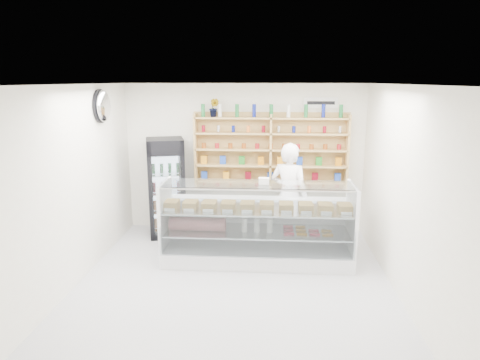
{
  "coord_description": "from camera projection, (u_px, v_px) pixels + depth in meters",
  "views": [
    {
      "loc": [
        0.47,
        -5.52,
        2.85
      ],
      "look_at": [
        0.03,
        0.9,
        1.35
      ],
      "focal_mm": 32.0,
      "sensor_mm": 36.0,
      "label": 1
    }
  ],
  "objects": [
    {
      "name": "wall_sign",
      "position": [
        321.0,
        103.0,
        7.79
      ],
      "size": [
        0.62,
        0.03,
        0.2
      ],
      "primitive_type": "cube",
      "color": "white",
      "rests_on": "back_wall"
    },
    {
      "name": "room",
      "position": [
        233.0,
        191.0,
        5.72
      ],
      "size": [
        5.0,
        5.0,
        5.0
      ],
      "color": "#B5B4B9",
      "rests_on": "ground"
    },
    {
      "name": "security_mirror",
      "position": [
        103.0,
        106.0,
        6.79
      ],
      "size": [
        0.15,
        0.5,
        0.5
      ],
      "primitive_type": "ellipsoid",
      "color": "silver",
      "rests_on": "left_wall"
    },
    {
      "name": "display_counter",
      "position": [
        257.0,
        240.0,
        6.85
      ],
      "size": [
        2.99,
        0.89,
        1.3
      ],
      "color": "white",
      "rests_on": "floor"
    },
    {
      "name": "drinks_cooler",
      "position": [
        166.0,
        187.0,
        7.92
      ],
      "size": [
        0.81,
        0.8,
        1.82
      ],
      "rotation": [
        0.0,
        0.0,
        0.28
      ],
      "color": "black",
      "rests_on": "floor"
    },
    {
      "name": "shop_worker",
      "position": [
        289.0,
        196.0,
        7.35
      ],
      "size": [
        0.79,
        0.67,
        1.83
      ],
      "primitive_type": "imported",
      "rotation": [
        0.0,
        0.0,
        2.72
      ],
      "color": "white",
      "rests_on": "floor"
    },
    {
      "name": "potted_plant",
      "position": [
        214.0,
        108.0,
        7.81
      ],
      "size": [
        0.22,
        0.2,
        0.34
      ],
      "primitive_type": "imported",
      "rotation": [
        0.0,
        0.0,
        -0.35
      ],
      "color": "#1E6626",
      "rests_on": "wall_shelving"
    },
    {
      "name": "wall_shelving",
      "position": [
        271.0,
        150.0,
        7.92
      ],
      "size": [
        2.84,
        0.28,
        1.33
      ],
      "color": "tan",
      "rests_on": "back_wall"
    }
  ]
}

